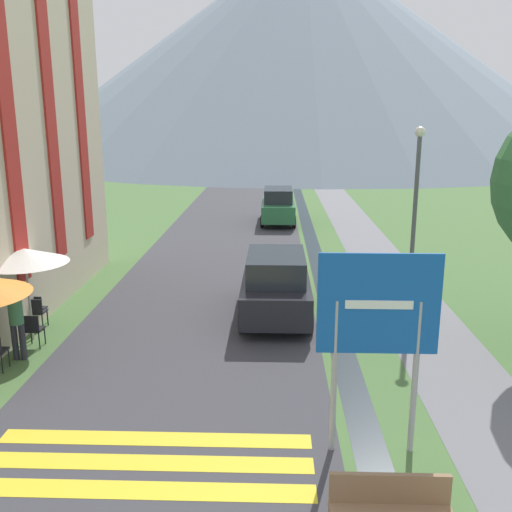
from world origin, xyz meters
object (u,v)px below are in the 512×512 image
parked_car_near (276,284)px  streetlamp (415,205)px  parked_car_far (278,206)px  cafe_chair_far_left (37,310)px  cafe_umbrella_middle_white (25,256)px  cafe_chair_middle (33,328)px  person_standing_terrace (16,320)px  road_sign (378,323)px  cafe_chair_far_right (36,308)px

parked_car_near → streetlamp: size_ratio=0.84×
parked_car_far → streetlamp: 14.09m
cafe_chair_far_left → cafe_umbrella_middle_white: (0.16, -0.70, 1.65)m
cafe_chair_middle → cafe_chair_far_left: bearing=123.3°
parked_car_far → cafe_umbrella_middle_white: cafe_umbrella_middle_white is taller
cafe_chair_middle → person_standing_terrace: bearing=-80.2°
parked_car_far → person_standing_terrace: parked_car_far is taller
road_sign → cafe_umbrella_middle_white: road_sign is taller
cafe_umbrella_middle_white → parked_car_far: bearing=68.6°
cafe_chair_middle → person_standing_terrace: (-0.06, -0.66, 0.46)m
streetlamp → cafe_chair_middle: bearing=-162.6°
parked_car_far → cafe_chair_middle: bearing=-110.0°
road_sign → cafe_chair_far_right: road_sign is taller
cafe_chair_far_right → cafe_chair_far_left: 0.24m
parked_car_far → cafe_chair_far_left: bearing=-112.8°
parked_car_near → cafe_chair_far_left: parked_car_near is taller
cafe_chair_far_left → cafe_chair_middle: size_ratio=1.00×
parked_car_far → streetlamp: streetlamp is taller
cafe_chair_far_left → parked_car_near: bearing=-16.2°
cafe_chair_middle → parked_car_near: bearing=37.9°
parked_car_far → streetlamp: bearing=-74.6°
road_sign → cafe_chair_far_right: 9.89m
streetlamp → road_sign: bearing=-107.3°
cafe_chair_far_right → streetlamp: bearing=35.2°
streetlamp → person_standing_terrace: bearing=-159.2°
cafe_chair_far_left → person_standing_terrace: person_standing_terrace is taller
cafe_umbrella_middle_white → person_standing_terrace: 1.71m
road_sign → streetlamp: bearing=72.7°
cafe_umbrella_middle_white → streetlamp: bearing=14.1°
person_standing_terrace → streetlamp: bearing=20.8°
parked_car_far → streetlamp: (3.71, -13.42, 2.17)m
cafe_chair_far_left → person_standing_terrace: 1.99m
cafe_chair_far_left → cafe_umbrella_middle_white: size_ratio=0.36×
cafe_chair_middle → parked_car_far: bearing=84.7°
road_sign → person_standing_terrace: bearing=155.5°
road_sign → cafe_chair_far_left: road_sign is taller
cafe_chair_far_right → person_standing_terrace: 2.22m
cafe_chair_far_right → cafe_chair_far_left: (0.10, -0.22, 0.00)m
cafe_chair_far_right → streetlamp: 10.64m
cafe_umbrella_middle_white → cafe_chair_far_right: bearing=105.6°
cafe_chair_far_right → cafe_chair_middle: 1.55m
road_sign → cafe_chair_middle: bearing=151.3°
parked_car_far → cafe_umbrella_middle_white: bearing=-111.4°
road_sign → cafe_umbrella_middle_white: (-7.73, 4.63, -0.13)m
parked_car_near → parked_car_far: (0.12, 13.95, -0.00)m
parked_car_far → cafe_chair_far_right: 16.35m
cafe_chair_far_left → streetlamp: size_ratio=0.16×
person_standing_terrace → streetlamp: 10.63m
cafe_chair_far_left → streetlamp: streetlamp is taller
cafe_chair_far_right → cafe_chair_middle: (0.52, -1.46, 0.00)m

